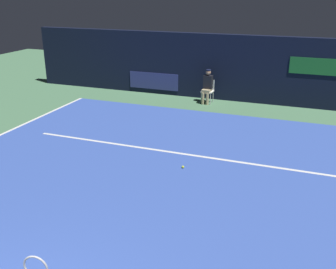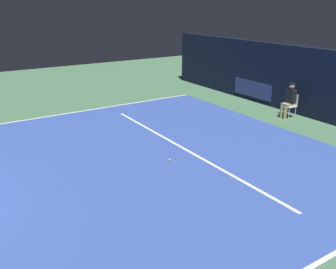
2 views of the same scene
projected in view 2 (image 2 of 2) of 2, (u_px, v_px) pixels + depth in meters
ground_plane at (118, 165)px, 9.93m from camera, size 33.65×33.65×0.00m
court_surface at (118, 164)px, 9.92m from camera, size 11.04×12.31×0.01m
line_sideline_right at (58, 115)px, 14.25m from camera, size 0.10×12.31×0.01m
line_service at (183, 148)px, 11.01m from camera, size 8.61×0.10×0.01m
back_wall at (315, 84)px, 13.59m from camera, size 17.00×0.33×2.60m
line_judge_on_chair at (289, 100)px, 13.76m from camera, size 0.46×0.55×1.32m
tennis_ball at (170, 160)px, 10.12m from camera, size 0.07×0.07×0.07m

